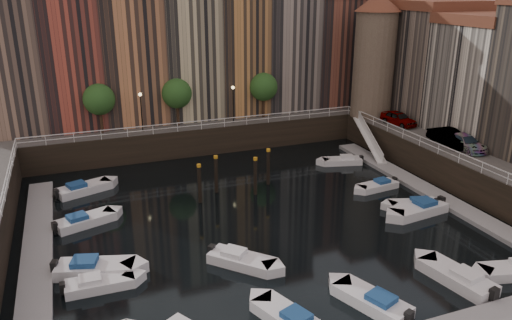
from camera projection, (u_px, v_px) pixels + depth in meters
name	position (u px, v px, depth m)	size (l,w,h in m)	color
ground	(255.00, 216.00, 40.13)	(200.00, 200.00, 0.00)	black
quay_far	(181.00, 120.00, 62.50)	(80.00, 20.00, 3.00)	black
dock_left	(37.00, 258.00, 33.71)	(2.00, 28.00, 0.35)	gray
dock_right	(428.00, 191.00, 44.67)	(2.00, 28.00, 0.35)	gray
mountains	(116.00, 22.00, 134.83)	(145.00, 100.00, 18.00)	#2D382D
far_terrace	(210.00, 45.00, 58.26)	(48.70, 10.30, 17.50)	#826553
right_terrace	(492.00, 71.00, 49.23)	(9.30, 24.30, 14.00)	#6D5F52
corner_tower	(374.00, 54.00, 56.24)	(5.20, 5.20, 13.80)	#6B5B4C
promenade_trees	(183.00, 93.00, 53.49)	(21.20, 3.20, 5.20)	black
street_lamps	(188.00, 101.00, 52.95)	(10.36, 0.36, 4.18)	black
railings	(235.00, 154.00, 43.16)	(36.08, 34.04, 0.52)	white
gangway	(369.00, 138.00, 54.07)	(2.78, 8.32, 3.73)	white
mooring_pilings	(236.00, 176.00, 44.05)	(7.34, 2.15, 3.78)	black
boat_left_1	(98.00, 284.00, 30.54)	(4.36, 1.64, 1.00)	silver
boat_left_2	(94.00, 268.00, 32.08)	(5.35, 3.26, 1.20)	silver
boat_left_3	(84.00, 221.00, 38.58)	(4.84, 3.05, 1.09)	silver
boat_left_4	(83.00, 189.00, 44.54)	(5.10, 3.32, 1.15)	silver
boat_right_1	(419.00, 209.00, 40.45)	(5.34, 2.49, 1.20)	silver
boat_right_2	(414.00, 205.00, 41.46)	(4.24, 2.61, 0.95)	silver
boat_right_3	(378.00, 186.00, 45.39)	(4.17, 1.92, 0.94)	silver
boat_right_4	(343.00, 161.00, 51.73)	(4.34, 2.47, 0.97)	silver
boat_near_1	(290.00, 319.00, 27.29)	(3.20, 4.86, 1.10)	silver
boat_near_2	(373.00, 301.00, 28.77)	(3.32, 5.02, 1.13)	silver
boat_near_3	(458.00, 278.00, 31.04)	(2.74, 5.34, 1.20)	silver
car_a	(398.00, 119.00, 54.28)	(1.76, 4.38, 1.49)	gray
car_b	(449.00, 138.00, 47.40)	(1.66, 4.76, 1.57)	gray
car_c	(465.00, 143.00, 46.26)	(1.93, 4.75, 1.38)	gray
boat_extra_511	(240.00, 260.00, 33.10)	(4.33, 4.47, 1.10)	silver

